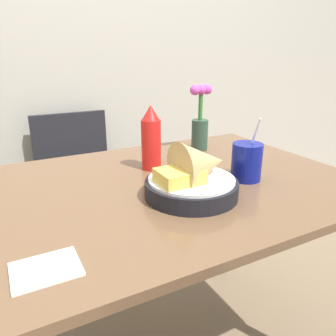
{
  "coord_description": "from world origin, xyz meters",
  "views": [
    {
      "loc": [
        -0.4,
        -0.84,
        1.13
      ],
      "look_at": [
        0.03,
        -0.04,
        0.81
      ],
      "focal_mm": 35.0,
      "sensor_mm": 36.0,
      "label": 1
    }
  ],
  "objects": [
    {
      "name": "wall_window",
      "position": [
        0.0,
        1.08,
        1.3
      ],
      "size": [
        7.0,
        0.06,
        2.6
      ],
      "color": "#B7B2A3",
      "rests_on": "ground_plane"
    },
    {
      "name": "dining_table",
      "position": [
        0.0,
        0.0,
        0.66
      ],
      "size": [
        1.26,
        0.84,
        0.75
      ],
      "color": "brown",
      "rests_on": "ground_plane"
    },
    {
      "name": "chair_far_window",
      "position": [
        -0.05,
        0.87,
        0.5
      ],
      "size": [
        0.4,
        0.4,
        0.83
      ],
      "color": "black",
      "rests_on": "ground_plane"
    },
    {
      "name": "food_basket",
      "position": [
        0.06,
        -0.13,
        0.81
      ],
      "size": [
        0.26,
        0.26,
        0.16
      ],
      "color": "black",
      "rests_on": "dining_table"
    },
    {
      "name": "ketchup_bottle",
      "position": [
        0.05,
        0.14,
        0.86
      ],
      "size": [
        0.07,
        0.07,
        0.22
      ],
      "color": "red",
      "rests_on": "dining_table"
    },
    {
      "name": "drink_cup",
      "position": [
        0.27,
        -0.1,
        0.81
      ],
      "size": [
        0.09,
        0.09,
        0.2
      ],
      "color": "navy",
      "rests_on": "dining_table"
    },
    {
      "name": "flower_vase",
      "position": [
        0.33,
        0.26,
        0.86
      ],
      "size": [
        0.1,
        0.07,
        0.26
      ],
      "color": "#2D4738",
      "rests_on": "dining_table"
    },
    {
      "name": "napkin",
      "position": [
        -0.36,
        -0.28,
        0.75
      ],
      "size": [
        0.12,
        0.1,
        0.01
      ],
      "color": "white",
      "rests_on": "dining_table"
    }
  ]
}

